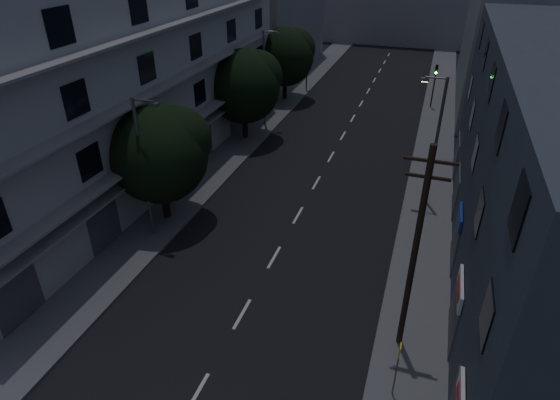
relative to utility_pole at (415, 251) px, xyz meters
The scene contains 19 objects.
ground 19.96m from the utility_pole, 111.12° to the left, with size 160.00×160.00×0.00m, color black.
sidewalk_left 23.63m from the utility_pole, 128.72° to the left, with size 3.00×90.00×0.15m, color #565659.
sidewalk_right 18.69m from the utility_pole, 88.33° to the left, with size 3.00×90.00×0.15m, color #565659.
lane_markings 25.75m from the utility_pole, 106.01° to the left, with size 0.15×60.50×0.01m.
building_left 22.04m from the utility_pole, 149.74° to the left, with size 7.00×36.00×14.00m.
building_right 8.68m from the utility_pole, 54.57° to the left, with size 6.19×28.00×11.00m.
building_far_left 45.34m from the utility_pole, 114.81° to the left, with size 6.00×20.00×16.00m, color slate.
building_far_right 35.45m from the utility_pole, 81.84° to the left, with size 6.00×20.00×13.00m, color slate.
building_far_end 63.44m from the utility_pole, 96.31° to the left, with size 24.00×8.00×10.00m, color slate.
tree_near 15.48m from the utility_pole, 158.04° to the left, with size 5.58×5.58×6.89m.
tree_mid 23.90m from the utility_pole, 127.58° to the left, with size 5.84×5.84×7.19m.
tree_far 33.28m from the utility_pole, 116.10° to the left, with size 5.67×5.67×7.01m.
traffic_signal_far_right 31.75m from the utility_pole, 90.51° to the left, with size 0.28×0.37×4.10m.
traffic_signal_far_left 36.24m from the utility_pole, 111.84° to the left, with size 0.28×0.37×4.10m.
street_lamp_left_near 14.57m from the utility_pole, 164.78° to the left, with size 1.51×0.25×8.00m.
street_lamp_right 12.48m from the utility_pole, 88.85° to the left, with size 1.51×0.25×8.00m.
street_lamp_left_far 26.40m from the utility_pole, 122.13° to the left, with size 1.51×0.25×8.00m.
utility_pole is the anchor object (origin of this frame).
bus_stop_sign 4.01m from the utility_pole, 89.23° to the right, with size 0.06×0.35×2.52m.
Camera 1 is at (6.65, -8.01, 15.20)m, focal length 30.00 mm.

